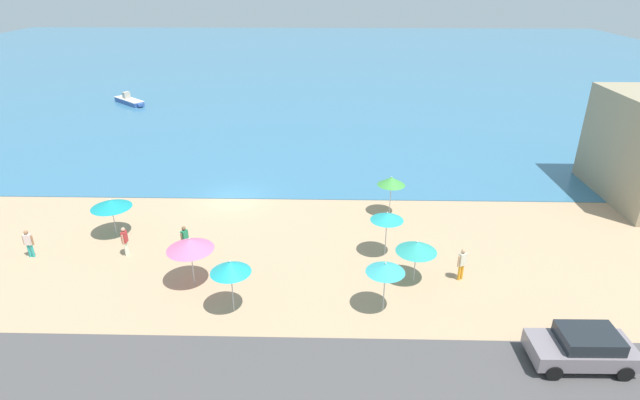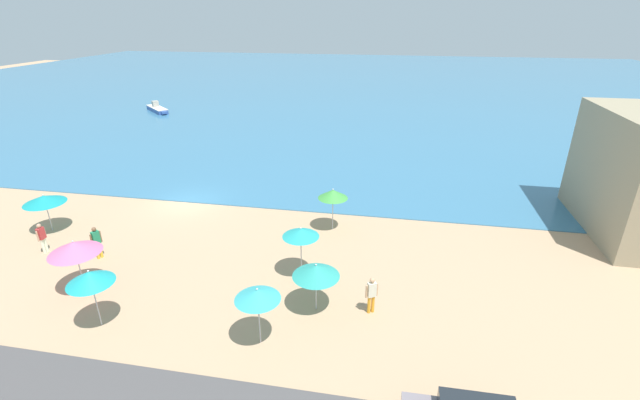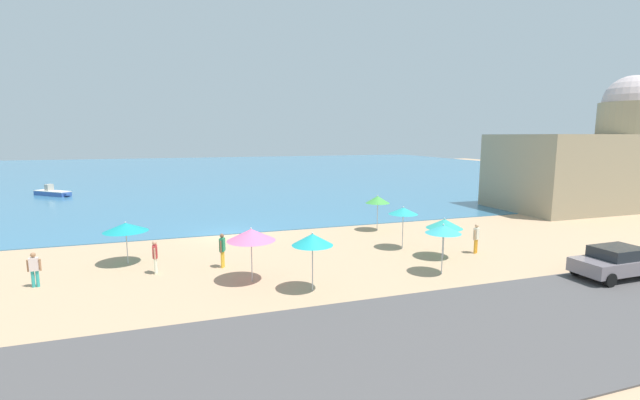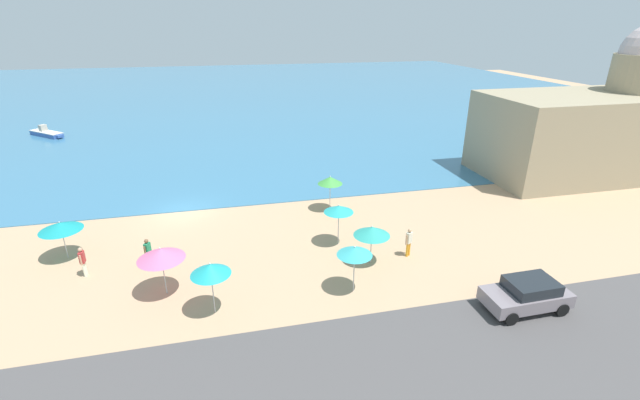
{
  "view_description": "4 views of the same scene",
  "coord_description": "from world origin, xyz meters",
  "px_view_note": "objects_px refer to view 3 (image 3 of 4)",
  "views": [
    {
      "loc": [
        6.57,
        -30.59,
        14.11
      ],
      "look_at": [
        5.92,
        -3.68,
        1.68
      ],
      "focal_mm": 28.0,
      "sensor_mm": 36.0,
      "label": 1
    },
    {
      "loc": [
        13.61,
        -24.4,
        11.86
      ],
      "look_at": [
        9.32,
        -0.88,
        1.3
      ],
      "focal_mm": 24.0,
      "sensor_mm": 36.0,
      "label": 2
    },
    {
      "loc": [
        -3.23,
        -29.48,
        6.8
      ],
      "look_at": [
        6.9,
        0.84,
        1.99
      ],
      "focal_mm": 24.0,
      "sensor_mm": 36.0,
      "label": 3
    },
    {
      "loc": [
        3.28,
        -29.21,
        12.54
      ],
      "look_at": [
        9.29,
        -3.27,
        1.37
      ],
      "focal_mm": 24.0,
      "sensor_mm": 36.0,
      "label": 4
    }
  ],
  "objects_px": {
    "parked_car_0": "(615,262)",
    "harbor_fortress": "(599,161)",
    "bather_1": "(34,268)",
    "beach_umbrella_5": "(312,240)",
    "bather_3": "(222,248)",
    "beach_umbrella_8": "(378,200)",
    "beach_umbrella_7": "(251,235)",
    "skiff_nearshore": "(52,193)",
    "beach_umbrella_0": "(126,227)",
    "beach_umbrella_3": "(403,211)",
    "bather_2": "(155,255)",
    "beach_umbrella_2": "(443,229)",
    "bather_0": "(476,237)",
    "beach_umbrella_4": "(444,224)"
  },
  "relations": [
    {
      "from": "beach_umbrella_3",
      "to": "beach_umbrella_8",
      "type": "bearing_deg",
      "value": 81.36
    },
    {
      "from": "beach_umbrella_8",
      "to": "bather_2",
      "type": "xyz_separation_m",
      "value": [
        -14.78,
        -5.38,
        -1.32
      ]
    },
    {
      "from": "beach_umbrella_7",
      "to": "harbor_fortress",
      "type": "xyz_separation_m",
      "value": [
        35.23,
        11.01,
        2.12
      ]
    },
    {
      "from": "beach_umbrella_7",
      "to": "parked_car_0",
      "type": "bearing_deg",
      "value": -17.28
    },
    {
      "from": "beach_umbrella_7",
      "to": "bather_3",
      "type": "distance_m",
      "value": 3.11
    },
    {
      "from": "beach_umbrella_5",
      "to": "bather_2",
      "type": "xyz_separation_m",
      "value": [
        -6.69,
        4.73,
        -1.38
      ]
    },
    {
      "from": "beach_umbrella_7",
      "to": "bather_3",
      "type": "relative_size",
      "value": 1.44
    },
    {
      "from": "beach_umbrella_4",
      "to": "bather_0",
      "type": "height_order",
      "value": "beach_umbrella_4"
    },
    {
      "from": "beach_umbrella_0",
      "to": "beach_umbrella_5",
      "type": "xyz_separation_m",
      "value": [
        8.19,
        -6.98,
        0.32
      ]
    },
    {
      "from": "beach_umbrella_8",
      "to": "bather_1",
      "type": "xyz_separation_m",
      "value": [
        -19.87,
        -5.68,
        -1.37
      ]
    },
    {
      "from": "beach_umbrella_2",
      "to": "bather_3",
      "type": "height_order",
      "value": "beach_umbrella_2"
    },
    {
      "from": "bather_3",
      "to": "parked_car_0",
      "type": "distance_m",
      "value": 19.23
    },
    {
      "from": "beach_umbrella_4",
      "to": "beach_umbrella_7",
      "type": "relative_size",
      "value": 0.88
    },
    {
      "from": "parked_car_0",
      "to": "harbor_fortress",
      "type": "height_order",
      "value": "harbor_fortress"
    },
    {
      "from": "bather_2",
      "to": "skiff_nearshore",
      "type": "relative_size",
      "value": 0.38
    },
    {
      "from": "beach_umbrella_7",
      "to": "bather_2",
      "type": "relative_size",
      "value": 1.54
    },
    {
      "from": "beach_umbrella_7",
      "to": "bather_3",
      "type": "bearing_deg",
      "value": 112.38
    },
    {
      "from": "beach_umbrella_8",
      "to": "harbor_fortress",
      "type": "bearing_deg",
      "value": 6.83
    },
    {
      "from": "beach_umbrella_7",
      "to": "harbor_fortress",
      "type": "bearing_deg",
      "value": 17.36
    },
    {
      "from": "beach_umbrella_3",
      "to": "skiff_nearshore",
      "type": "height_order",
      "value": "beach_umbrella_3"
    },
    {
      "from": "beach_umbrella_4",
      "to": "bather_2",
      "type": "bearing_deg",
      "value": 172.05
    },
    {
      "from": "beach_umbrella_2",
      "to": "bather_2",
      "type": "bearing_deg",
      "value": 161.37
    },
    {
      "from": "beach_umbrella_2",
      "to": "beach_umbrella_3",
      "type": "xyz_separation_m",
      "value": [
        0.54,
        4.89,
        0.06
      ]
    },
    {
      "from": "bather_1",
      "to": "bather_3",
      "type": "height_order",
      "value": "bather_3"
    },
    {
      "from": "bather_1",
      "to": "beach_umbrella_5",
      "type": "bearing_deg",
      "value": -20.61
    },
    {
      "from": "bather_1",
      "to": "beach_umbrella_3",
      "type": "bearing_deg",
      "value": 1.95
    },
    {
      "from": "beach_umbrella_0",
      "to": "bather_2",
      "type": "bearing_deg",
      "value": -56.32
    },
    {
      "from": "bather_2",
      "to": "harbor_fortress",
      "type": "bearing_deg",
      "value": 11.92
    },
    {
      "from": "beach_umbrella_0",
      "to": "skiff_nearshore",
      "type": "xyz_separation_m",
      "value": [
        -10.9,
        31.17,
        -1.62
      ]
    },
    {
      "from": "beach_umbrella_7",
      "to": "skiff_nearshore",
      "type": "bearing_deg",
      "value": 114.91
    },
    {
      "from": "beach_umbrella_0",
      "to": "beach_umbrella_3",
      "type": "distance_m",
      "value": 15.63
    },
    {
      "from": "skiff_nearshore",
      "to": "harbor_fortress",
      "type": "height_order",
      "value": "harbor_fortress"
    },
    {
      "from": "bather_3",
      "to": "parked_car_0",
      "type": "height_order",
      "value": "bather_3"
    },
    {
      "from": "beach_umbrella_7",
      "to": "beach_umbrella_8",
      "type": "distance_m",
      "value": 13.17
    },
    {
      "from": "bather_1",
      "to": "bather_2",
      "type": "relative_size",
      "value": 0.95
    },
    {
      "from": "beach_umbrella_0",
      "to": "parked_car_0",
      "type": "bearing_deg",
      "value": -24.19
    },
    {
      "from": "bather_1",
      "to": "skiff_nearshore",
      "type": "relative_size",
      "value": 0.36
    },
    {
      "from": "beach_umbrella_2",
      "to": "beach_umbrella_4",
      "type": "height_order",
      "value": "beach_umbrella_2"
    },
    {
      "from": "skiff_nearshore",
      "to": "harbor_fortress",
      "type": "bearing_deg",
      "value": -25.75
    },
    {
      "from": "parked_car_0",
      "to": "harbor_fortress",
      "type": "relative_size",
      "value": 0.23
    },
    {
      "from": "beach_umbrella_7",
      "to": "parked_car_0",
      "type": "distance_m",
      "value": 17.34
    },
    {
      "from": "bather_0",
      "to": "bather_2",
      "type": "height_order",
      "value": "bather_0"
    },
    {
      "from": "beach_umbrella_5",
      "to": "harbor_fortress",
      "type": "xyz_separation_m",
      "value": [
        32.89,
        13.08,
        2.04
      ]
    },
    {
      "from": "beach_umbrella_8",
      "to": "bather_1",
      "type": "height_order",
      "value": "beach_umbrella_8"
    },
    {
      "from": "beach_umbrella_3",
      "to": "bather_0",
      "type": "relative_size",
      "value": 1.5
    },
    {
      "from": "beach_umbrella_2",
      "to": "bather_0",
      "type": "relative_size",
      "value": 1.46
    },
    {
      "from": "harbor_fortress",
      "to": "beach_umbrella_3",
      "type": "bearing_deg",
      "value": -162.62
    },
    {
      "from": "beach_umbrella_7",
      "to": "skiff_nearshore",
      "type": "xyz_separation_m",
      "value": [
        -16.76,
        36.08,
        -1.86
      ]
    },
    {
      "from": "bather_3",
      "to": "parked_car_0",
      "type": "xyz_separation_m",
      "value": [
        17.59,
        -7.77,
        -0.17
      ]
    },
    {
      "from": "beach_umbrella_2",
      "to": "beach_umbrella_4",
      "type": "distance_m",
      "value": 3.0
    }
  ]
}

